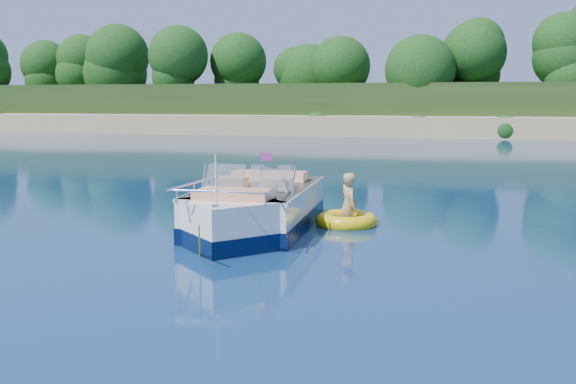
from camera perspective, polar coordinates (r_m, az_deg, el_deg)
name	(u,v)px	position (r m, az deg, el deg)	size (l,w,h in m)	color
ground	(263,235)	(13.34, -2.24, -3.86)	(160.00, 160.00, 0.00)	#091E41
shoreline	(424,114)	(76.35, 11.99, 6.76)	(170.00, 59.00, 6.00)	tan
treeline	(412,64)	(53.68, 10.92, 11.09)	(150.00, 7.12, 8.19)	black
motorboat	(253,212)	(13.68, -3.15, -1.83)	(2.41, 6.27, 2.08)	white
tow_tube	(346,221)	(14.45, 5.22, -2.56)	(1.50, 1.50, 0.36)	yellow
boy	(348,225)	(14.47, 5.32, -2.92)	(0.57, 0.38, 1.57)	tan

